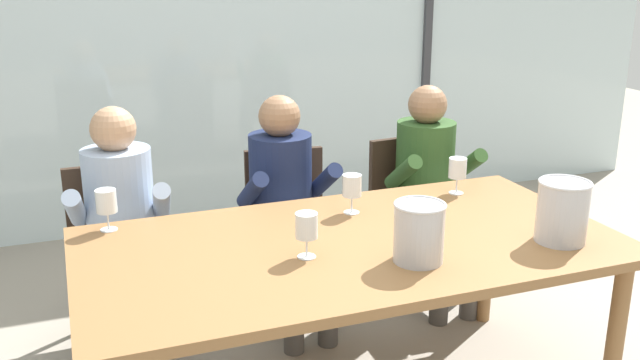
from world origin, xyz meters
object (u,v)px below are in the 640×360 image
object	(u,v)px
wine_glass_near_bucket	(307,228)
wine_glass_by_right_taster	(106,203)
wine_glass_by_left_taster	(352,187)
dining_table	(351,257)
person_pale_blue_shirt	(121,218)
person_olive_shirt	(431,181)
ice_bucket_secondary	(419,231)
person_navy_polo	(286,198)
chair_left_of_center	(288,220)
wine_glass_center_pour	(458,170)
chair_near_curtain	(114,242)
chair_center	(411,203)
ice_bucket_primary	(562,211)

from	to	relation	value
wine_glass_near_bucket	wine_glass_by_right_taster	distance (m)	0.86
wine_glass_by_left_taster	dining_table	bearing A→B (deg)	-113.34
person_pale_blue_shirt	person_olive_shirt	bearing A→B (deg)	5.70
ice_bucket_secondary	wine_glass_near_bucket	distance (m)	0.41
person_pale_blue_shirt	person_navy_polo	size ratio (longest dim) A/B	1.00
chair_left_of_center	wine_glass_center_pour	xyz separation A→B (m)	(0.65, -0.59, 0.37)
wine_glass_by_left_taster	wine_glass_by_right_taster	world-z (taller)	same
chair_left_of_center	wine_glass_by_right_taster	distance (m)	1.12
ice_bucket_secondary	wine_glass_by_right_taster	xyz separation A→B (m)	(-1.04, 0.72, 0.00)
person_pale_blue_shirt	person_olive_shirt	world-z (taller)	same
chair_near_curtain	dining_table	bearing A→B (deg)	-50.42
chair_center	ice_bucket_secondary	xyz separation A→B (m)	(-0.63, -1.23, 0.37)
ice_bucket_secondary	wine_glass_center_pour	distance (m)	0.84
chair_near_curtain	person_olive_shirt	xyz separation A→B (m)	(1.67, -0.15, 0.17)
dining_table	wine_glass_near_bucket	distance (m)	0.30
chair_near_curtain	wine_glass_by_left_taster	world-z (taller)	wine_glass_by_left_taster
person_navy_polo	wine_glass_by_left_taster	bearing A→B (deg)	-78.52
person_olive_shirt	person_navy_polo	bearing A→B (deg)	-178.25
person_navy_polo	ice_bucket_secondary	distance (m)	1.12
wine_glass_near_bucket	wine_glass_center_pour	size ratio (longest dim) A/B	1.00
person_pale_blue_shirt	wine_glass_by_right_taster	xyz separation A→B (m)	(-0.07, -0.37, 0.20)
person_olive_shirt	chair_left_of_center	bearing A→B (deg)	171.99
dining_table	chair_near_curtain	world-z (taller)	chair_near_curtain
person_olive_shirt	wine_glass_center_pour	xyz separation A→B (m)	(-0.12, -0.45, 0.20)
ice_bucket_secondary	ice_bucket_primary	bearing A→B (deg)	-2.47
person_olive_shirt	person_pale_blue_shirt	bearing A→B (deg)	-178.25
dining_table	wine_glass_near_bucket	bearing A→B (deg)	-158.04
chair_center	person_pale_blue_shirt	xyz separation A→B (m)	(-1.60, -0.14, 0.17)
chair_near_curtain	wine_glass_near_bucket	xyz separation A→B (m)	(0.62, -1.06, 0.37)
wine_glass_by_right_taster	dining_table	bearing A→B (deg)	-27.36
wine_glass_near_bucket	person_navy_polo	bearing A→B (deg)	76.84
wine_glass_by_left_taster	wine_glass_by_right_taster	xyz separation A→B (m)	(-1.02, 0.16, 0.00)
chair_near_curtain	ice_bucket_primary	xyz separation A→B (m)	(1.61, -1.27, 0.38)
wine_glass_by_right_taster	person_navy_polo	bearing A→B (deg)	22.60
chair_center	wine_glass_center_pour	distance (m)	0.71
person_navy_polo	wine_glass_by_left_taster	distance (m)	0.58
wine_glass_by_left_taster	wine_glass_near_bucket	size ratio (longest dim) A/B	1.00
wine_glass_by_left_taster	wine_glass_center_pour	bearing A→B (deg)	7.36
chair_near_curtain	chair_center	size ratio (longest dim) A/B	1.00
chair_near_curtain	person_navy_polo	world-z (taller)	person_navy_polo
person_pale_blue_shirt	wine_glass_by_right_taster	size ratio (longest dim) A/B	6.82
person_pale_blue_shirt	wine_glass_by_left_taster	world-z (taller)	person_pale_blue_shirt
ice_bucket_primary	wine_glass_by_right_taster	size ratio (longest dim) A/B	1.43
wine_glass_near_bucket	wine_glass_by_right_taster	world-z (taller)	same
wine_glass_by_left_taster	wine_glass_near_bucket	xyz separation A→B (m)	(-0.35, -0.39, 0.00)
chair_near_curtain	wine_glass_by_right_taster	bearing A→B (deg)	-96.11
ice_bucket_secondary	wine_glass_by_right_taster	bearing A→B (deg)	145.26
ice_bucket_primary	wine_glass_by_left_taster	world-z (taller)	ice_bucket_primary
chair_near_curtain	chair_center	distance (m)	1.63
chair_near_curtain	wine_glass_near_bucket	distance (m)	1.29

